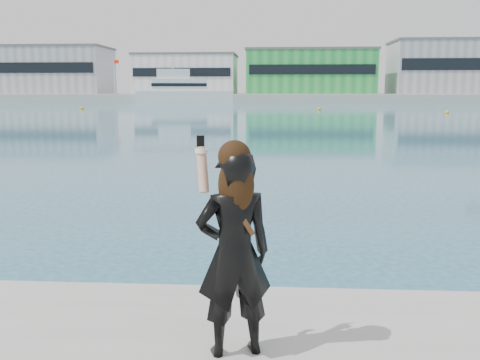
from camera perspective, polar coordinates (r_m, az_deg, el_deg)
The scene contains 12 objects.
far_quay at distance 134.40m, azimuth 3.88°, elevation 8.75°, with size 320.00×40.00×2.00m, color #9E9E99.
warehouse_grey_left at distance 143.33m, azimuth -19.10°, elevation 11.01°, with size 26.52×16.36×11.50m.
warehouse_white at distance 134.20m, azimuth -5.71°, elevation 11.19°, with size 24.48×15.35×9.50m.
warehouse_green at distance 132.70m, azimuth 7.44°, elevation 11.39°, with size 30.60×16.36×10.50m.
warehouse_grey_right at distance 138.46m, azimuth 21.04°, elevation 11.18°, with size 25.50×15.35×12.50m.
flagpole_left at distance 130.97m, azimuth -13.23°, elevation 10.93°, with size 1.28×0.16×8.00m.
flagpole_right at distance 127.42m, azimuth 14.09°, elevation 10.94°, with size 1.28×0.16×8.00m.
motor_yacht at distance 116.28m, azimuth -6.29°, elevation 9.42°, with size 21.14×10.38×9.51m.
buoy_near at distance 78.69m, azimuth 8.43°, elevation 7.38°, with size 0.50×0.50×0.50m, color #EEB40C.
buoy_far at distance 84.83m, azimuth -16.50°, elevation 7.25°, with size 0.50×0.50×0.50m, color #EEB40C.
buoy_extra at distance 71.49m, azimuth 21.23°, elevation 6.63°, with size 0.50×0.50×0.50m, color #EEB40C.
woman at distance 4.12m, azimuth -0.64°, elevation -7.18°, with size 0.68×0.55×1.71m.
Camera 1 is at (-0.25, -4.39, 2.85)m, focal length 40.00 mm.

